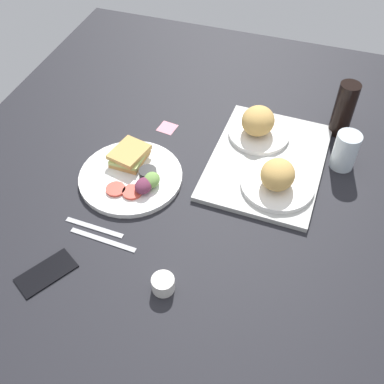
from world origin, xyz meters
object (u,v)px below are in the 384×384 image
Objects in this scene: serving_tray at (267,161)px; bread_plate_near at (258,125)px; plate_with_salad at (133,174)px; espresso_cup at (163,284)px; cell_phone at (46,272)px; bread_plate_far at (278,179)px; drinking_glass at (345,151)px; knife at (103,240)px; fork at (94,227)px; sticky_note at (167,128)px; soda_bottle at (344,109)px.

serving_tray is 12.52cm from bread_plate_near.
espresso_cup is (32.08, 21.84, 0.37)cm from plate_with_salad.
serving_tray is 3.13× the size of cell_phone.
espresso_cup reaches higher than cell_phone.
drinking_glass is at bearing 134.58° from bread_plate_far.
drinking_glass reaches higher than espresso_cup.
serving_tray is 3.78× the size of drinking_glass.
knife is (48.52, -56.32, -5.70)cm from drinking_glass.
espresso_cup is (60.98, -8.97, -3.41)cm from bread_plate_near.
fork is 1.18× the size of cell_phone.
fork is (45.52, -60.32, -5.70)cm from drinking_glass.
plate_with_salad is 63.18cm from drinking_glass.
drinking_glass is 0.63× the size of knife.
drinking_glass is at bearing 147.65° from espresso_cup.
bread_plate_near is at bearing 98.24° from sticky_note.
soda_bottle is at bearing 171.93° from cell_phone.
cell_phone is (66.21, -38.08, -5.01)cm from bread_plate_near.
bread_plate_near is at bearing -98.45° from drinking_glass.
bread_plate_near reaches higher than sticky_note.
drinking_glass is 74.55cm from knife.
serving_tray is at bearing 164.05° from espresso_cup.
soda_bottle is at bearing 126.34° from plate_with_salad.
knife is (23.65, 1.60, -1.38)cm from plate_with_salad.
drinking_glass reaches higher than fork.
knife reaches higher than sticky_note.
soda_bottle reaches higher than bread_plate_far.
knife is 1.32× the size of cell_phone.
cell_phone is (16.67, -4.87, 0.15)cm from fork.
soda_bottle is (-11.64, 24.31, 3.70)cm from bread_plate_near.
knife is at bearing -39.82° from soda_bottle.
serving_tray is at bearing 47.54° from fork.
bread_plate_far is 1.78× the size of drinking_glass.
serving_tray is 30.00cm from soda_bottle.
drinking_glass reaches higher than bread_plate_near.
bread_plate_near is at bearing 171.64° from espresso_cup.
drinking_glass is at bearing 164.29° from cell_phone.
bread_plate_near reaches higher than fork.
knife is (64.19, -53.52, -8.86)cm from soda_bottle.
serving_tray reaches higher than knife.
soda_bottle is 3.25× the size of sticky_note.
bread_plate_near is 60.34cm from knife.
drinking_glass reaches higher than serving_tray.
espresso_cup is at bearing -24.62° from soda_bottle.
soda_bottle reaches higher than fork.
cell_phone is at bearing -104.16° from fork.
plate_with_salad is (18.66, -36.35, 0.83)cm from serving_tray.
bread_plate_near is 29.97cm from sticky_note.
soda_bottle reaches higher than serving_tray.
serving_tray is 2.13× the size of bread_plate_far.
serving_tray is at bearing 117.18° from plate_with_salad.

